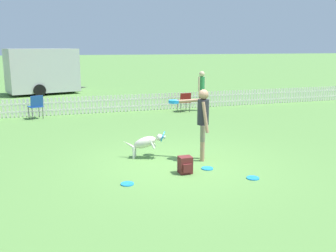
# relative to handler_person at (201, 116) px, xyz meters

# --- Properties ---
(ground_plane) EXTENTS (240.00, 240.00, 0.00)m
(ground_plane) POSITION_rel_handler_person_xyz_m (-0.57, -0.14, -1.11)
(ground_plane) COLOR #5B8C42
(handler_person) EXTENTS (0.89, 0.99, 1.76)m
(handler_person) POSITION_rel_handler_person_xyz_m (0.00, 0.00, 0.00)
(handler_person) COLOR tan
(handler_person) RESTS_ON ground_plane
(leaping_dog) EXTENTS (1.06, 0.61, 0.70)m
(leaping_dog) POSITION_rel_handler_person_xyz_m (-1.23, 0.56, -0.70)
(leaping_dog) COLOR beige
(leaping_dog) RESTS_ON ground_plane
(frisbee_near_handler) EXTENTS (0.27, 0.27, 0.02)m
(frisbee_near_handler) POSITION_rel_handler_person_xyz_m (-2.10, -1.11, -1.10)
(frisbee_near_handler) COLOR #1E8CD8
(frisbee_near_handler) RESTS_ON ground_plane
(frisbee_near_dog) EXTENTS (0.27, 0.27, 0.02)m
(frisbee_near_dog) POSITION_rel_handler_person_xyz_m (0.52, -1.63, -1.10)
(frisbee_near_dog) COLOR #1E8CD8
(frisbee_near_dog) RESTS_ON ground_plane
(frisbee_midfield) EXTENTS (0.27, 0.27, 0.02)m
(frisbee_midfield) POSITION_rel_handler_person_xyz_m (-0.14, -0.73, -1.10)
(frisbee_midfield) COLOR #1E8CD8
(frisbee_midfield) RESTS_ON ground_plane
(backpack_on_grass) EXTENTS (0.28, 0.29, 0.38)m
(backpack_on_grass) POSITION_rel_handler_person_xyz_m (-0.72, -0.84, -0.93)
(backpack_on_grass) COLOR maroon
(backpack_on_grass) RESTS_ON ground_plane
(picket_fence) EXTENTS (23.53, 0.04, 0.73)m
(picket_fence) POSITION_rel_handler_person_xyz_m (-0.57, 7.50, -0.75)
(picket_fence) COLOR silver
(picket_fence) RESTS_ON ground_plane
(folding_chair_blue_left) EXTENTS (0.50, 0.52, 0.83)m
(folding_chair_blue_left) POSITION_rel_handler_person_xyz_m (2.12, 6.62, -0.62)
(folding_chair_blue_left) COLOR #333338
(folding_chair_blue_left) RESTS_ON ground_plane
(folding_chair_center) EXTENTS (0.62, 0.64, 0.93)m
(folding_chair_center) POSITION_rel_handler_person_xyz_m (-3.89, 6.92, -0.55)
(folding_chair_center) COLOR #333338
(folding_chair_center) RESTS_ON ground_plane
(spectator_standing) EXTENTS (0.39, 0.27, 1.72)m
(spectator_standing) POSITION_rel_handler_person_xyz_m (2.95, 6.69, -0.06)
(spectator_standing) COLOR #474C5B
(spectator_standing) RESTS_ON ground_plane
(equipment_trailer) EXTENTS (4.82, 2.97, 2.64)m
(equipment_trailer) POSITION_rel_handler_person_xyz_m (-3.56, 15.10, 0.27)
(equipment_trailer) COLOR #B7B7B7
(equipment_trailer) RESTS_ON ground_plane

